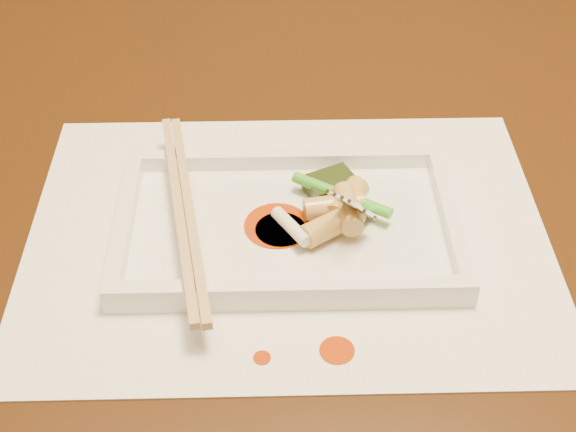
{
  "coord_description": "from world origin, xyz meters",
  "views": [
    {
      "loc": [
        -0.02,
        -0.53,
        1.18
      ],
      "look_at": [
        -0.01,
        -0.08,
        0.77
      ],
      "focal_mm": 50.0,
      "sensor_mm": 36.0,
      "label": 1
    }
  ],
  "objects_px": {
    "table": "(292,258)",
    "plate_base": "(288,229)",
    "fork": "(384,132)",
    "placemat": "(288,234)",
    "chopstick_a": "(179,210)"
  },
  "relations": [
    {
      "from": "table",
      "to": "fork",
      "type": "distance_m",
      "value": 0.2
    },
    {
      "from": "table",
      "to": "plate_base",
      "type": "height_order",
      "value": "plate_base"
    },
    {
      "from": "placemat",
      "to": "table",
      "type": "bearing_deg",
      "value": 85.96
    },
    {
      "from": "fork",
      "to": "placemat",
      "type": "bearing_deg",
      "value": -165.58
    },
    {
      "from": "plate_base",
      "to": "fork",
      "type": "distance_m",
      "value": 0.11
    },
    {
      "from": "plate_base",
      "to": "fork",
      "type": "height_order",
      "value": "fork"
    },
    {
      "from": "table",
      "to": "fork",
      "type": "relative_size",
      "value": 10.0
    },
    {
      "from": "placemat",
      "to": "plate_base",
      "type": "bearing_deg",
      "value": 0.0
    },
    {
      "from": "table",
      "to": "chopstick_a",
      "type": "relative_size",
      "value": 6.06
    },
    {
      "from": "plate_base",
      "to": "fork",
      "type": "relative_size",
      "value": 1.86
    },
    {
      "from": "plate_base",
      "to": "chopstick_a",
      "type": "height_order",
      "value": "chopstick_a"
    },
    {
      "from": "placemat",
      "to": "plate_base",
      "type": "relative_size",
      "value": 1.54
    },
    {
      "from": "table",
      "to": "fork",
      "type": "xyz_separation_m",
      "value": [
        0.06,
        -0.06,
        0.18
      ]
    },
    {
      "from": "placemat",
      "to": "fork",
      "type": "bearing_deg",
      "value": 14.42
    },
    {
      "from": "table",
      "to": "plate_base",
      "type": "bearing_deg",
      "value": -94.04
    }
  ]
}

